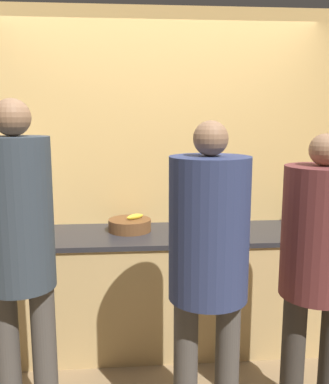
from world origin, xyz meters
The scene contains 11 objects.
ground_plane centered at (0.00, 0.00, 0.00)m, with size 14.00×14.00×0.00m, color #8C704C.
wall_back centered at (0.00, 0.71, 1.30)m, with size 5.20×0.06×2.60m.
counter centered at (0.00, 0.38, 0.45)m, with size 2.52×0.69×0.90m.
person_left centered at (-0.81, -0.59, 1.11)m, with size 0.35×0.35×1.85m.
person_center centered at (0.16, -0.68, 1.08)m, with size 0.41×0.41×1.75m.
person_right centered at (0.77, -0.63, 1.03)m, with size 0.40×0.40×1.68m.
fruit_bowl centered at (-0.24, 0.44, 0.95)m, with size 0.33×0.33×0.13m.
utensil_crock centered at (1.14, 0.50, 0.97)m, with size 0.10×0.10×0.26m.
bottle_red centered at (-0.93, 0.53, 0.96)m, with size 0.07×0.07×0.16m.
bottle_green centered at (0.42, 0.33, 0.96)m, with size 0.07×0.07×0.15m.
cup_black centered at (0.37, 0.56, 0.94)m, with size 0.09×0.09×0.08m.
Camera 1 is at (-0.24, -2.75, 1.76)m, focal length 40.00 mm.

